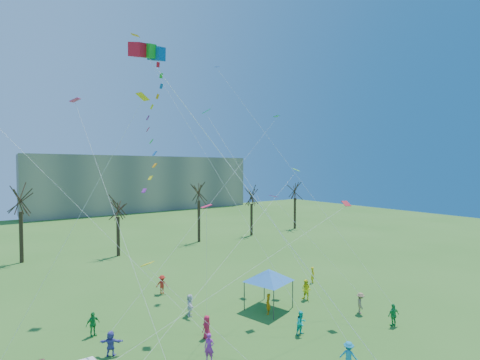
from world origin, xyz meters
TOP-DOWN VIEW (x-y plane):
  - distant_building at (22.00, 82.00)m, footprint 60.00×14.00m
  - bare_tree_row at (4.13, 35.78)m, footprint 70.03×8.74m
  - big_box_kite at (-3.38, 7.41)m, footprint 4.59×6.94m
  - canopy_tent_blue at (7.00, 9.63)m, footprint 4.29×4.29m
  - festival_crowd at (-1.02, 7.53)m, footprint 28.20×18.86m
  - small_kites_aloft at (0.72, 11.03)m, footprint 27.97×18.53m

SIDE VIEW (x-z plane):
  - festival_crowd at x=-1.02m, z-range -0.08..1.77m
  - canopy_tent_blue at x=7.00m, z-range 1.16..4.50m
  - bare_tree_row at x=4.13m, z-range 1.49..11.76m
  - distant_building at x=22.00m, z-range 0.00..15.00m
  - small_kites_aloft at x=0.72m, z-range -3.59..30.02m
  - big_box_kite at x=-3.38m, z-range 3.47..24.68m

